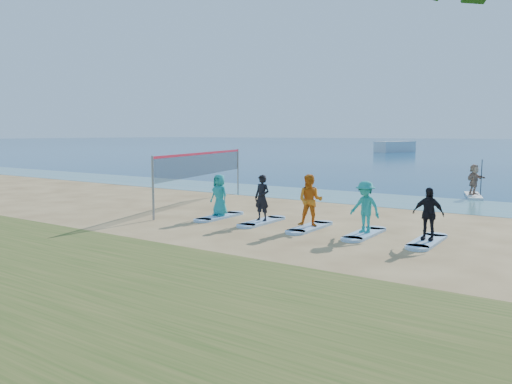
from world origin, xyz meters
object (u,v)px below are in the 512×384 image
Objects in this scene: paddleboarder at (474,179)px; student_0 at (219,195)px; student_4 at (428,214)px; surfboard_4 at (427,241)px; surfboard_3 at (364,234)px; student_1 at (262,198)px; student_3 at (365,207)px; volleyball_net at (203,164)px; surfboard_1 at (262,222)px; boat_offshore_a at (395,152)px; paddleboard at (473,196)px; student_2 at (310,200)px; surfboard_2 at (310,227)px; surfboard_0 at (220,217)px.

student_0 is (-7.05, -12.78, -0.01)m from paddleboarder.
paddleboarder is 0.99× the size of student_4.
student_0 is at bearing 180.00° from surfboard_4.
surfboard_3 is at bearing -177.53° from student_4.
student_1 reaches higher than student_4.
student_3 reaches higher than student_4.
volleyball_net reaches higher than student_3.
surfboard_1 is (4.99, -2.50, -1.86)m from volleyball_net.
boat_offshore_a is at bearing 111.91° from student_4.
surfboard_3 and surfboard_4 have the same top height.
paddleboarder reaches higher than paddleboard.
paddleboard is 13.15m from student_2.
surfboard_4 is at bearing 0.00° from surfboard_3.
volleyball_net is 4.00× the size of surfboard_3.
surfboard_2 is 2.23m from student_3.
surfboard_4 is at bearing 13.38° from student_3.
surfboard_3 is at bearing -164.69° from paddleboarder.
student_0 is 4.07m from student_2.
volleyball_net is 11.42m from student_4.
student_2 is at bearing -19.58° from volleyball_net.
surfboard_0 is at bearing 180.00° from surfboard_1.
volleyball_net is 5.39× the size of student_4.
paddleboard is 0.38× the size of boat_offshore_a.
surfboard_2 is (-2.97, -12.78, -0.01)m from paddleboard.
boat_offshore_a is 74.67m from surfboard_1.
paddleboard is 12.83m from surfboard_4.
surfboard_0 is at bearing -134.56° from paddleboard.
student_1 is at bearing 178.10° from paddleboarder.
paddleboard is 12.85m from student_4.
boat_offshore_a is at bearing 109.44° from surfboard_4.
surfboard_2 is (-2.97, -12.78, -0.88)m from paddleboarder.
boat_offshore_a is 3.61× the size of surfboard_0.
paddleboard is at bearing 61.12° from surfboard_0.
surfboard_2 is 4.07m from surfboard_4.
student_1 is at bearing -166.62° from student_3.
paddleboard is at bearing 59.69° from student_2.
surfboard_1 is (-5.01, -12.78, -0.88)m from paddleboarder.
student_4 is at bearing -17.20° from student_2.
student_2 is (2.04, 0.00, 0.05)m from student_1.
volleyball_net is 9.45m from student_3.
surfboard_4 is at bearing -12.69° from volleyball_net.
student_4 is at bearing -155.57° from paddleboarder.
volleyball_net is 7.51m from student_2.
student_2 reaches higher than boat_offshore_a.
student_4 is at bearing 0.00° from surfboard_0.
paddleboarder is at bearing 45.79° from volleyball_net.
student_4 reaches higher than surfboard_0.
student_1 is (19.34, -72.12, 0.95)m from boat_offshore_a.
boat_offshore_a is 75.83m from student_3.
student_1 reaches higher than paddleboard.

